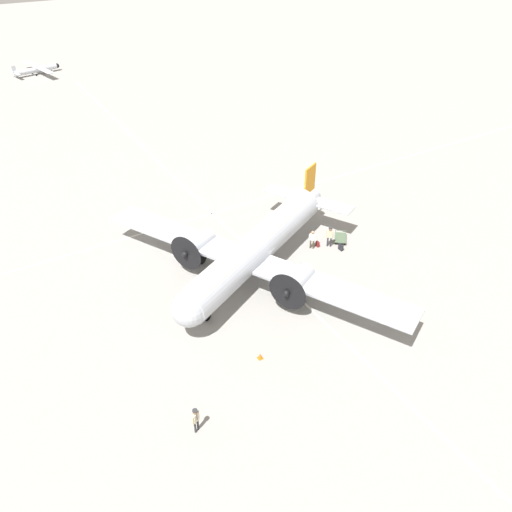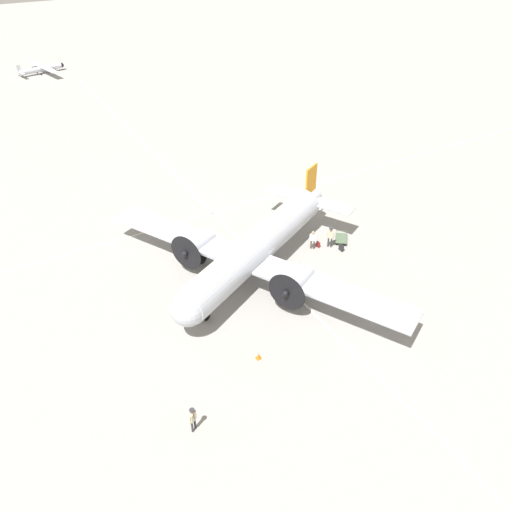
% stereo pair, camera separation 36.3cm
% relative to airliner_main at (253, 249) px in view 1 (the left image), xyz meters
% --- Properties ---
extents(ground_plane, '(300.00, 300.00, 0.00)m').
position_rel_airliner_main_xyz_m(ground_plane, '(-0.18, 0.35, -2.48)').
color(ground_plane, gray).
extents(apron_line_eastwest, '(120.00, 0.16, 0.01)m').
position_rel_airliner_main_xyz_m(apron_line_eastwest, '(-0.18, 1.51, -2.48)').
color(apron_line_eastwest, silver).
rests_on(apron_line_eastwest, ground_plane).
extents(apron_line_northsouth, '(0.16, 120.00, 0.01)m').
position_rel_airliner_main_xyz_m(apron_line_northsouth, '(-10.34, 0.35, -2.48)').
color(apron_line_northsouth, silver).
rests_on(apron_line_northsouth, ground_plane).
extents(airliner_main, '(24.48, 18.97, 5.67)m').
position_rel_airliner_main_xyz_m(airliner_main, '(0.00, 0.00, 0.00)').
color(airliner_main, '#ADB2BC').
rests_on(airliner_main, ground_plane).
extents(crew_foreground, '(0.40, 0.54, 1.76)m').
position_rel_airliner_main_xyz_m(crew_foreground, '(10.64, -9.94, -1.38)').
color(crew_foreground, '#2D2D33').
rests_on(crew_foreground, ground_plane).
extents(passenger_boarding, '(0.45, 0.45, 1.74)m').
position_rel_airliner_main_xyz_m(passenger_boarding, '(-0.72, 6.19, -1.42)').
color(passenger_boarding, '#473D2D').
rests_on(passenger_boarding, ground_plane).
extents(ramp_agent, '(0.51, 0.46, 1.89)m').
position_rel_airliner_main_xyz_m(ramp_agent, '(-0.21, 7.65, -1.30)').
color(ramp_agent, '#2D2D33').
rests_on(ramp_agent, ground_plane).
extents(suitcase_near_door, '(0.47, 0.19, 0.62)m').
position_rel_airliner_main_xyz_m(suitcase_near_door, '(0.76, 8.15, -2.19)').
color(suitcase_near_door, '#232328').
rests_on(suitcase_near_door, ground_plane).
extents(suitcase_upright_spare, '(0.36, 0.16, 0.54)m').
position_rel_airliner_main_xyz_m(suitcase_upright_spare, '(-0.67, 6.78, -2.23)').
color(suitcase_upright_spare, maroon).
rests_on(suitcase_upright_spare, ground_plane).
extents(baggage_cart, '(1.90, 1.81, 0.56)m').
position_rel_airliner_main_xyz_m(baggage_cart, '(-0.41, 9.05, -2.21)').
color(baggage_cart, '#4C6047').
rests_on(baggage_cart, ground_plane).
extents(light_aircraft_distant, '(10.90, 8.25, 2.08)m').
position_rel_airliner_main_xyz_m(light_aircraft_distant, '(-68.07, -2.86, -1.63)').
color(light_aircraft_distant, '#B7BCC6').
rests_on(light_aircraft_distant, ground_plane).
extents(traffic_cone, '(0.34, 0.34, 0.45)m').
position_rel_airliner_main_xyz_m(traffic_cone, '(7.83, -4.11, -2.28)').
color(traffic_cone, orange).
rests_on(traffic_cone, ground_plane).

